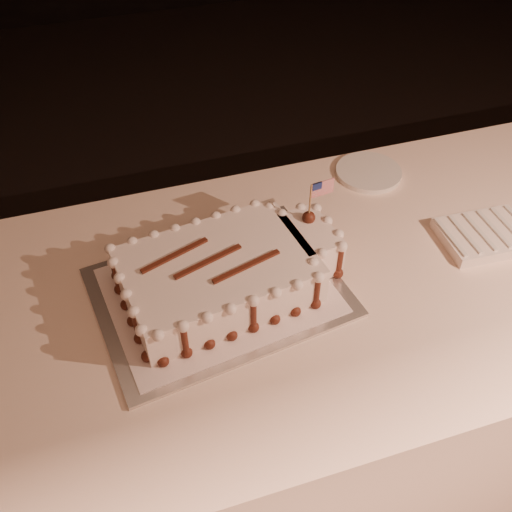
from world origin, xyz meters
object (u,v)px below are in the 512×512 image
object	(u,v)px
sheet_cake	(230,271)
side_plate	(369,172)
banquet_table	(324,373)
cake_board	(219,292)
napkin_stack	(485,235)

from	to	relation	value
sheet_cake	side_plate	world-z (taller)	sheet_cake
banquet_table	sheet_cake	bearing A→B (deg)	173.23
cake_board	napkin_stack	xyz separation A→B (m)	(0.61, -0.03, 0.01)
sheet_cake	banquet_table	bearing A→B (deg)	-6.77
cake_board	napkin_stack	size ratio (longest dim) A/B	2.41
sheet_cake	side_plate	distance (m)	0.52
cake_board	napkin_stack	bearing A→B (deg)	-10.27
banquet_table	side_plate	world-z (taller)	side_plate
cake_board	side_plate	distance (m)	0.54
napkin_stack	side_plate	xyz separation A→B (m)	(-0.14, 0.30, -0.01)
banquet_table	cake_board	distance (m)	0.46
cake_board	sheet_cake	size ratio (longest dim) A/B	1.04
sheet_cake	cake_board	bearing A→B (deg)	-171.95
banquet_table	sheet_cake	world-z (taller)	sheet_cake
banquet_table	sheet_cake	size ratio (longest dim) A/B	5.09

